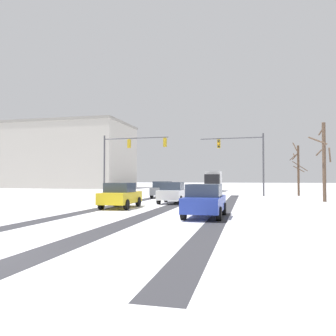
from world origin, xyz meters
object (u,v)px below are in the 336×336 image
bare_tree_sidewalk_mid (324,160)px  box_truck_delivery (214,180)px  car_grey_lead (163,190)px  bare_tree_sidewalk_far (298,168)px  office_building_far_left_block (70,156)px  car_white_second (173,193)px  traffic_signal_near_right (245,154)px  traffic_signal_near_left (126,152)px  car_blue_fourth (205,201)px  car_yellow_cab_third (121,195)px

bare_tree_sidewalk_mid → box_truck_delivery: bearing=116.7°
car_grey_lead → bare_tree_sidewalk_mid: bare_tree_sidewalk_mid is taller
bare_tree_sidewalk_far → office_building_far_left_block: 48.08m
car_white_second → bare_tree_sidewalk_far: bearing=51.2°
traffic_signal_near_right → box_truck_delivery: 17.32m
box_truck_delivery → bare_tree_sidewalk_far: bare_tree_sidewalk_far is taller
traffic_signal_near_right → bare_tree_sidewalk_mid: bearing=-42.2°
traffic_signal_near_right → car_grey_lead: traffic_signal_near_right is taller
bare_tree_sidewalk_mid → traffic_signal_near_right: bearing=137.8°
traffic_signal_near_left → bare_tree_sidewalk_far: traffic_signal_near_left is taller
traffic_signal_near_left → car_blue_fourth: (10.28, -16.63, -3.88)m
traffic_signal_near_left → bare_tree_sidewalk_mid: (18.43, -3.51, -1.29)m
car_yellow_cab_third → office_building_far_left_block: bearing=123.3°
car_grey_lead → traffic_signal_near_left: bearing=165.5°
office_building_far_left_block → car_blue_fourth: bearing=-53.9°
traffic_signal_near_right → bare_tree_sidewalk_far: traffic_signal_near_right is taller
traffic_signal_near_right → bare_tree_sidewalk_far: 6.91m
car_yellow_cab_third → bare_tree_sidewalk_mid: bearing=33.1°
bare_tree_sidewalk_far → traffic_signal_near_left: bearing=-161.5°
car_grey_lead → car_white_second: bearing=-69.6°
traffic_signal_near_right → traffic_signal_near_left: (-12.13, -2.21, 0.24)m
car_white_second → traffic_signal_near_left: bearing=130.7°
car_yellow_cab_third → car_blue_fourth: 7.12m
car_grey_lead → car_white_second: 7.17m
car_white_second → bare_tree_sidewalk_far: bare_tree_sidewalk_far is taller
car_yellow_cab_third → bare_tree_sidewalk_mid: 16.99m
car_yellow_cab_third → bare_tree_sidewalk_far: size_ratio=0.71×
car_grey_lead → box_truck_delivery: bearing=81.1°
box_truck_delivery → bare_tree_sidewalk_mid: bare_tree_sidewalk_mid is taller
car_grey_lead → box_truck_delivery: box_truck_delivery is taller
bare_tree_sidewalk_mid → bare_tree_sidewalk_far: bare_tree_sidewalk_mid is taller
car_white_second → car_blue_fourth: 9.52m
traffic_signal_near_right → car_yellow_cab_third: 17.18m
car_blue_fourth → car_grey_lead: bearing=111.3°
car_grey_lead → office_building_far_left_block: size_ratio=0.17×
car_white_second → box_truck_delivery: box_truck_delivery is taller
traffic_signal_near_right → car_blue_fourth: traffic_signal_near_right is taller
car_yellow_cab_third → office_building_far_left_block: (-28.06, 42.68, 5.82)m
car_blue_fourth → office_building_far_left_block: (-33.99, 46.64, 5.82)m
car_grey_lead → car_blue_fourth: bearing=-68.7°
car_grey_lead → bare_tree_sidewalk_far: (13.55, 7.03, 2.20)m
car_grey_lead → bare_tree_sidewalk_far: bare_tree_sidewalk_far is taller
car_blue_fourth → bare_tree_sidewalk_far: (7.48, 22.57, 2.20)m
car_white_second → office_building_far_left_block: office_building_far_left_block is taller
car_grey_lead → bare_tree_sidewalk_far: bearing=27.4°
box_truck_delivery → car_yellow_cab_third: bearing=-95.4°
car_grey_lead → car_yellow_cab_third: (0.15, -11.59, 0.00)m
traffic_signal_near_right → bare_tree_sidewalk_mid: size_ratio=1.00×
traffic_signal_near_right → bare_tree_sidewalk_far: (5.63, 3.74, -1.44)m
car_yellow_cab_third → bare_tree_sidewalk_mid: (14.07, 9.17, 2.59)m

